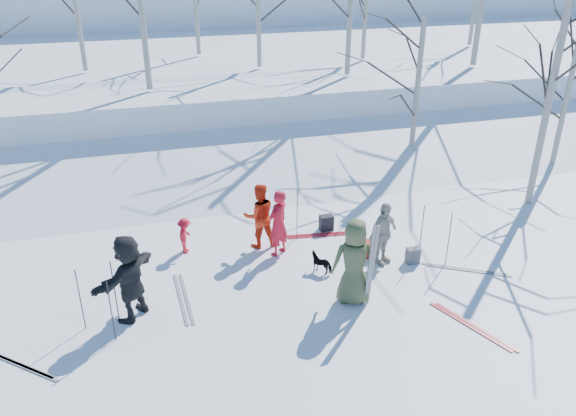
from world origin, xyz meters
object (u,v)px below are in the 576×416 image
object	(u,v)px
backpack_grey	(413,256)
backpack_dark	(326,223)
skier_olive_center	(354,262)
skier_red_north	(278,223)
backpack_red	(370,249)
skier_redor_behind	(259,216)
skier_cream_east	(383,234)
skier_red_seated	(185,236)
dog	(322,262)
skier_grey_west	(130,277)

from	to	relation	value
backpack_grey	backpack_dark	distance (m)	2.51
backpack_grey	backpack_dark	bearing A→B (deg)	123.69
skier_olive_center	skier_red_north	world-z (taller)	skier_olive_center
backpack_red	backpack_grey	xyz separation A→B (m)	(0.85, -0.54, -0.02)
skier_redor_behind	skier_cream_east	xyz separation A→B (m)	(2.53, -1.54, -0.06)
skier_red_seated	backpack_grey	xyz separation A→B (m)	(5.00, -1.93, -0.26)
dog	skier_red_seated	bearing A→B (deg)	-78.34
skier_cream_east	backpack_grey	distance (m)	0.92
skier_redor_behind	backpack_dark	size ratio (longest dim) A/B	4.07
skier_olive_center	backpack_dark	xyz separation A→B (m)	(0.51, 3.10, -0.73)
skier_red_seated	dog	world-z (taller)	skier_red_seated
backpack_dark	skier_red_north	bearing A→B (deg)	-151.10
skier_red_north	skier_grey_west	world-z (taller)	skier_grey_west
backpack_red	skier_red_seated	bearing A→B (deg)	161.50
skier_olive_center	backpack_red	size ratio (longest dim) A/B	4.45
skier_red_north	skier_grey_west	bearing A→B (deg)	-11.60
dog	backpack_grey	xyz separation A→B (m)	(2.15, -0.23, -0.04)
backpack_red	skier_red_north	bearing A→B (deg)	160.58
skier_cream_east	backpack_dark	size ratio (longest dim) A/B	3.79
skier_cream_east	backpack_grey	size ratio (longest dim) A/B	3.99
skier_red_north	skier_red_seated	bearing A→B (deg)	-54.14
skier_olive_center	skier_grey_west	bearing A→B (deg)	4.17
dog	skier_red_north	bearing A→B (deg)	-101.83
backpack_dark	skier_cream_east	bearing A→B (deg)	-69.63
skier_grey_west	skier_red_seated	bearing A→B (deg)	-169.20
skier_redor_behind	dog	world-z (taller)	skier_redor_behind
skier_red_north	skier_olive_center	bearing A→B (deg)	76.88
skier_olive_center	backpack_grey	xyz separation A→B (m)	(1.90, 1.02, -0.74)
skier_redor_behind	backpack_grey	xyz separation A→B (m)	(3.22, -1.76, -0.62)
skier_redor_behind	skier_cream_east	distance (m)	2.96
dog	backpack_red	world-z (taller)	dog
backpack_dark	skier_grey_west	bearing A→B (deg)	-153.82
skier_grey_west	backpack_red	xyz separation A→B (m)	(5.44, 0.86, -0.69)
skier_cream_east	dog	size ratio (longest dim) A/B	2.81
skier_redor_behind	dog	xyz separation A→B (m)	(1.08, -1.52, -0.59)
skier_olive_center	backpack_red	distance (m)	2.02
skier_redor_behind	skier_cream_east	bearing A→B (deg)	147.79
skier_red_north	backpack_red	size ratio (longest dim) A/B	3.89
skier_redor_behind	dog	size ratio (longest dim) A/B	3.01
dog	backpack_red	size ratio (longest dim) A/B	1.29
skier_redor_behind	backpack_red	xyz separation A→B (m)	(2.38, -1.22, -0.60)
backpack_grey	skier_grey_west	bearing A→B (deg)	-177.07
backpack_dark	dog	bearing A→B (deg)	-112.21
skier_redor_behind	skier_cream_east	world-z (taller)	skier_redor_behind
skier_red_seated	dog	distance (m)	3.33
skier_olive_center	backpack_red	xyz separation A→B (m)	(1.05, 1.56, -0.72)
skier_red_north	backpack_dark	size ratio (longest dim) A/B	4.09
skier_red_seated	backpack_red	size ratio (longest dim) A/B	2.12
backpack_red	backpack_dark	xyz separation A→B (m)	(-0.54, 1.55, -0.01)
skier_olive_center	backpack_dark	world-z (taller)	skier_olive_center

